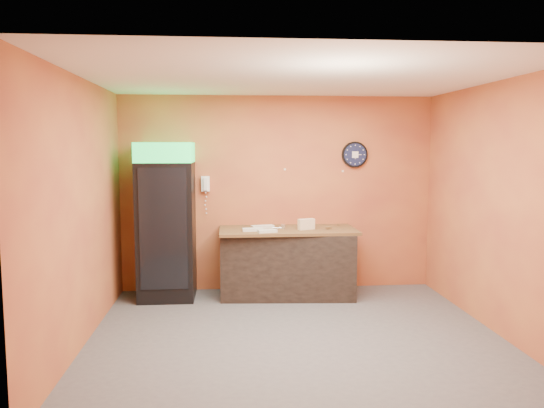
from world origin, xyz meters
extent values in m
plane|color=#47474C|center=(0.00, 0.00, 0.00)|extent=(4.50, 4.50, 0.00)
cube|color=#C57237|center=(0.00, 2.00, 1.40)|extent=(4.50, 0.02, 2.80)
cube|color=#C57237|center=(-2.25, 0.00, 1.40)|extent=(0.02, 4.00, 2.80)
cube|color=#C57237|center=(2.25, 0.00, 1.40)|extent=(0.02, 4.00, 2.80)
cube|color=white|center=(0.00, 0.00, 2.80)|extent=(4.50, 4.00, 0.02)
cube|color=black|center=(-1.56, 1.65, 0.93)|extent=(0.75, 0.75, 1.87)
cube|color=green|center=(-1.56, 1.65, 2.00)|extent=(0.75, 0.75, 0.27)
cube|color=black|center=(-1.56, 1.27, 1.01)|extent=(0.62, 0.03, 1.60)
cube|color=black|center=(0.10, 1.60, 0.45)|extent=(1.86, 0.94, 0.90)
cylinder|color=black|center=(1.12, 1.98, 1.96)|extent=(0.38, 0.05, 0.38)
cylinder|color=#0F1433|center=(1.12, 1.95, 1.96)|extent=(0.32, 0.01, 0.32)
cube|color=white|center=(1.12, 1.94, 1.96)|extent=(0.09, 0.00, 0.09)
cube|color=white|center=(-1.04, 1.96, 1.55)|extent=(0.12, 0.07, 0.22)
cube|color=white|center=(-1.04, 1.91, 1.55)|extent=(0.05, 0.04, 0.18)
cube|color=brown|center=(0.10, 1.60, 0.92)|extent=(1.88, 0.89, 0.04)
cube|color=beige|center=(0.34, 1.50, 0.97)|extent=(0.24, 0.15, 0.05)
cube|color=beige|center=(0.34, 1.50, 1.02)|extent=(0.24, 0.15, 0.05)
cube|color=beige|center=(0.34, 1.50, 1.07)|extent=(0.24, 0.15, 0.05)
cube|color=silver|center=(-0.40, 1.43, 0.96)|extent=(0.28, 0.13, 0.04)
cube|color=silver|center=(-0.21, 1.30, 0.96)|extent=(0.27, 0.15, 0.04)
cube|color=silver|center=(-0.25, 1.64, 0.97)|extent=(0.33, 0.19, 0.04)
cylinder|color=silver|center=(0.04, 1.61, 0.98)|extent=(0.06, 0.06, 0.06)
camera|label=1|loc=(-0.74, -5.61, 2.08)|focal=35.00mm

